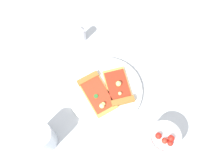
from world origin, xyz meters
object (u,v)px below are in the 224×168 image
(pizza_slice_far, at_px, (119,89))
(pizza_slice_near, at_px, (96,92))
(salad_bowl, at_px, (163,138))
(plate, at_px, (105,91))
(paper_napkin, at_px, (163,40))
(soda_glass, at_px, (42,138))
(pepper_shaker, at_px, (81,33))

(pizza_slice_far, bearing_deg, pizza_slice_near, 43.39)
(salad_bowl, bearing_deg, plate, -7.47)
(salad_bowl, xyz_separation_m, paper_napkin, (0.20, -0.34, -0.04))
(pizza_slice_near, distance_m, salad_bowl, 0.28)
(plate, xyz_separation_m, pizza_slice_near, (0.02, 0.03, 0.01))
(salad_bowl, distance_m, soda_glass, 0.39)
(pizza_slice_near, distance_m, paper_napkin, 0.34)
(pizza_slice_near, bearing_deg, soda_glass, 80.17)
(pizza_slice_far, xyz_separation_m, paper_napkin, (-0.02, -0.28, -0.02))
(soda_glass, distance_m, pepper_shaker, 0.41)
(soda_glass, bearing_deg, plate, -103.09)
(plate, height_order, paper_napkin, plate)
(plate, distance_m, pizza_slice_near, 0.04)
(paper_napkin, bearing_deg, pizza_slice_far, 86.48)
(soda_glass, height_order, paper_napkin, soda_glass)
(plate, xyz_separation_m, soda_glass, (0.06, 0.26, 0.05))
(paper_napkin, bearing_deg, salad_bowl, 120.29)
(plate, height_order, salad_bowl, salad_bowl)
(paper_napkin, height_order, pepper_shaker, pepper_shaker)
(plate, height_order, pepper_shaker, pepper_shaker)
(paper_napkin, xyz_separation_m, pepper_shaker, (0.26, 0.18, 0.04))
(pizza_slice_far, distance_m, pepper_shaker, 0.26)
(plate, relative_size, paper_napkin, 1.94)
(pizza_slice_far, bearing_deg, plate, 37.14)
(plate, distance_m, soda_glass, 0.27)
(pepper_shaker, bearing_deg, plate, 147.61)
(soda_glass, bearing_deg, pizza_slice_near, -99.83)
(salad_bowl, relative_size, soda_glass, 0.98)
(pepper_shaker, bearing_deg, pizza_slice_near, 139.73)
(soda_glass, height_order, pepper_shaker, soda_glass)
(plate, bearing_deg, paper_napkin, -100.63)
(plate, xyz_separation_m, paper_napkin, (-0.06, -0.31, -0.01))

